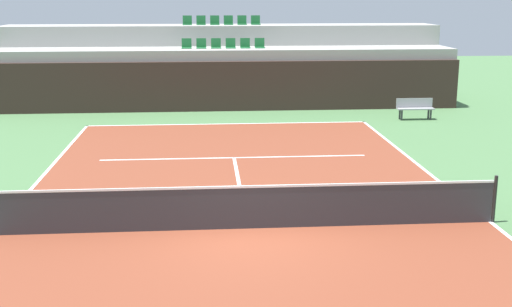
% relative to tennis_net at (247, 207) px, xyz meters
% --- Properties ---
extents(ground_plane, '(80.00, 80.00, 0.00)m').
position_rel_tennis_net_xyz_m(ground_plane, '(0.00, 0.00, -0.51)').
color(ground_plane, '#477042').
extents(court_surface, '(11.00, 24.00, 0.01)m').
position_rel_tennis_net_xyz_m(court_surface, '(0.00, 0.00, -0.50)').
color(court_surface, brown).
rests_on(court_surface, ground_plane).
extents(baseline_far, '(11.00, 0.10, 0.00)m').
position_rel_tennis_net_xyz_m(baseline_far, '(0.00, 11.95, -0.50)').
color(baseline_far, white).
rests_on(baseline_far, court_surface).
extents(sideline_right, '(0.10, 24.00, 0.00)m').
position_rel_tennis_net_xyz_m(sideline_right, '(5.45, 0.00, -0.50)').
color(sideline_right, white).
rests_on(sideline_right, court_surface).
extents(service_line_far, '(8.26, 0.10, 0.00)m').
position_rel_tennis_net_xyz_m(service_line_far, '(0.00, 6.40, -0.50)').
color(service_line_far, white).
rests_on(service_line_far, court_surface).
extents(centre_service_line, '(0.10, 6.40, 0.00)m').
position_rel_tennis_net_xyz_m(centre_service_line, '(0.00, 3.20, -0.50)').
color(centre_service_line, white).
rests_on(centre_service_line, court_surface).
extents(back_wall, '(20.73, 0.30, 2.15)m').
position_rel_tennis_net_xyz_m(back_wall, '(0.00, 15.04, 0.57)').
color(back_wall, '#33231E').
rests_on(back_wall, ground_plane).
extents(stands_tier_lower, '(20.73, 2.40, 2.61)m').
position_rel_tennis_net_xyz_m(stands_tier_lower, '(0.00, 16.39, 0.80)').
color(stands_tier_lower, '#9E9E99').
rests_on(stands_tier_lower, ground_plane).
extents(stands_tier_upper, '(20.73, 2.40, 3.54)m').
position_rel_tennis_net_xyz_m(stands_tier_upper, '(0.00, 18.79, 1.26)').
color(stands_tier_upper, '#9E9E99').
rests_on(stands_tier_upper, ground_plane).
extents(seating_row_lower, '(3.74, 0.44, 0.44)m').
position_rel_tennis_net_xyz_m(seating_row_lower, '(0.00, 16.48, 2.23)').
color(seating_row_lower, '#1E6633').
rests_on(seating_row_lower, stands_tier_lower).
extents(seating_row_upper, '(3.74, 0.44, 0.44)m').
position_rel_tennis_net_xyz_m(seating_row_upper, '(0.00, 18.88, 3.16)').
color(seating_row_upper, '#1E6633').
rests_on(seating_row_upper, stands_tier_upper).
extents(tennis_net, '(11.08, 0.08, 1.07)m').
position_rel_tennis_net_xyz_m(tennis_net, '(0.00, 0.00, 0.00)').
color(tennis_net, black).
rests_on(tennis_net, court_surface).
extents(player_bench, '(1.50, 0.40, 0.85)m').
position_rel_tennis_net_xyz_m(player_bench, '(7.66, 12.40, -0.00)').
color(player_bench, '#99999E').
rests_on(player_bench, ground_plane).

